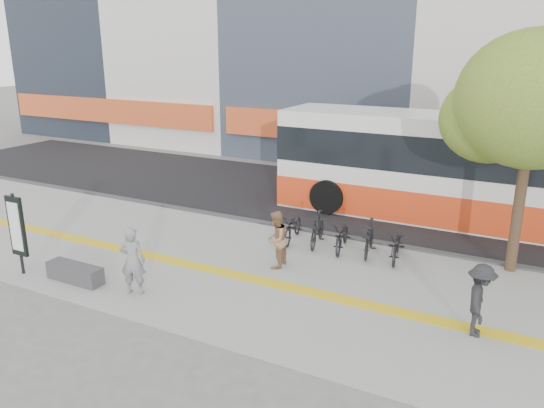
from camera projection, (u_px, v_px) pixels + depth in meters
The scene contains 13 objects.
ground at pixel (187, 286), 13.53m from camera, with size 120.00×120.00×0.00m, color #5E5E5A.
sidewalk at pixel (219, 264), 14.79m from camera, with size 40.00×7.00×0.08m, color slate.
tactile_strip at pixel (209, 269), 14.36m from camera, with size 40.00×0.45×0.01m, color gold.
street at pixel (322, 197), 21.15m from camera, with size 40.00×8.00×0.06m, color black.
curb at pixel (277, 226), 17.75m from camera, with size 40.00×0.25×0.14m, color #363638.
bench at pixel (75, 273), 13.58m from camera, with size 1.60×0.45×0.45m, color #363638.
signboard at pixel (17, 227), 13.72m from camera, with size 0.55×0.10×2.20m.
street_tree at pixel (533, 103), 13.12m from camera, with size 4.40×3.80×6.31m.
bus at pixel (474, 174), 17.75m from camera, with size 13.34×3.16×3.55m.
bicycle_row at pixel (343, 234), 15.57m from camera, with size 4.11×1.80×1.01m.
seated_woman at pixel (133, 261), 12.76m from camera, with size 0.62×0.41×1.70m, color black.
pedestrian_tan at pixel (276, 240), 14.28m from camera, with size 0.76×0.60×1.57m, color #8F6847.
pedestrian_dark at pixel (480, 300), 10.94m from camera, with size 1.01×0.58×1.57m, color black.
Camera 1 is at (7.63, -9.92, 5.96)m, focal length 35.20 mm.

